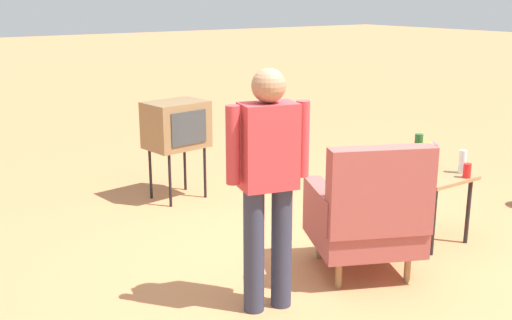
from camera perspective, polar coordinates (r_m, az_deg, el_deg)
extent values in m
plane|color=#C17A4C|center=(4.90, 6.17, -10.07)|extent=(60.00, 60.00, 0.00)
cylinder|color=#937047|center=(5.22, 11.58, -7.37)|extent=(0.05, 0.05, 0.22)
cylinder|color=#937047|center=(5.06, 5.89, -7.88)|extent=(0.05, 0.05, 0.22)
cylinder|color=#937047|center=(4.77, 13.89, -9.73)|extent=(0.05, 0.05, 0.22)
cylinder|color=#937047|center=(4.59, 7.68, -10.40)|extent=(0.05, 0.05, 0.22)
cube|color=#9E4C47|center=(4.82, 9.88, -6.51)|extent=(1.01, 1.01, 0.20)
cube|color=#9E4C47|center=(4.40, 11.49, -2.91)|extent=(0.76, 0.47, 0.64)
cube|color=#9E4C47|center=(4.86, 13.57, -3.67)|extent=(0.42, 0.68, 0.26)
cube|color=#9E4C47|center=(4.65, 6.27, -4.18)|extent=(0.42, 0.68, 0.26)
cylinder|color=black|center=(5.82, 15.58, -3.39)|extent=(0.04, 0.04, 0.58)
cylinder|color=black|center=(5.50, 12.56, -4.28)|extent=(0.04, 0.04, 0.58)
cylinder|color=black|center=(5.56, 19.11, -4.53)|extent=(0.04, 0.04, 0.58)
cylinder|color=black|center=(5.22, 16.16, -5.55)|extent=(0.04, 0.04, 0.58)
cube|color=#937047|center=(5.43, 16.08, -1.39)|extent=(0.56, 0.56, 0.03)
cylinder|color=black|center=(6.22, -8.00, -1.91)|extent=(0.03, 0.03, 0.55)
cylinder|color=black|center=(6.46, -4.77, -1.16)|extent=(0.03, 0.03, 0.55)
cylinder|color=black|center=(6.51, -9.78, -1.21)|extent=(0.03, 0.03, 0.55)
cylinder|color=black|center=(6.74, -6.63, -0.52)|extent=(0.03, 0.03, 0.55)
cube|color=olive|center=(6.35, -7.44, 3.28)|extent=(0.65, 0.51, 0.48)
cube|color=#383D3F|center=(6.17, -6.25, 2.97)|extent=(0.42, 0.07, 0.34)
cylinder|color=#2D3347|center=(4.19, 2.39, -8.08)|extent=(0.14, 0.14, 0.86)
cylinder|color=#2D3347|center=(4.12, -0.20, -8.48)|extent=(0.14, 0.14, 0.86)
cube|color=#BC383D|center=(3.92, 1.15, 1.29)|extent=(0.40, 0.30, 0.56)
cylinder|color=#BC383D|center=(4.01, 4.34, 1.96)|extent=(0.09, 0.09, 0.50)
cylinder|color=#BC383D|center=(3.84, -2.17, 1.39)|extent=(0.09, 0.09, 0.50)
sphere|color=#A37556|center=(3.85, 1.19, 6.93)|extent=(0.22, 0.22, 0.22)
cylinder|color=silver|center=(5.50, 18.63, -0.14)|extent=(0.06, 0.06, 0.20)
cylinder|color=#1E5623|center=(5.47, 14.83, 0.72)|extent=(0.07, 0.07, 0.32)
cylinder|color=red|center=(5.38, 19.02, -0.94)|extent=(0.07, 0.07, 0.12)
cylinder|color=blue|center=(5.41, 14.10, -0.49)|extent=(0.07, 0.07, 0.12)
cylinder|color=silver|center=(5.44, 15.73, -0.19)|extent=(0.09, 0.09, 0.18)
sphere|color=yellow|center=(5.41, 15.84, 1.24)|extent=(0.07, 0.07, 0.07)
sphere|color=#E04C66|center=(5.43, 16.19, 1.27)|extent=(0.07, 0.07, 0.07)
sphere|color=orange|center=(5.39, 15.48, 1.22)|extent=(0.07, 0.07, 0.07)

